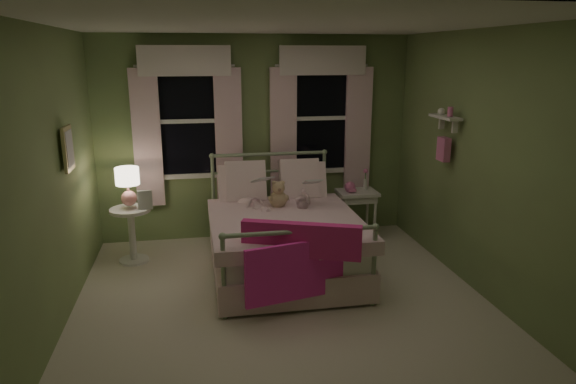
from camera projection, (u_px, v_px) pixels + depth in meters
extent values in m
plane|color=beige|center=(284.00, 306.00, 4.96)|extent=(4.20, 4.20, 0.00)
plane|color=white|center=(284.00, 24.00, 4.29)|extent=(4.20, 4.20, 0.00)
plane|color=#7C9C5D|center=(256.00, 139.00, 6.62)|extent=(4.00, 0.00, 4.00)
plane|color=#7C9C5D|center=(355.00, 267.00, 2.63)|extent=(4.00, 0.00, 4.00)
plane|color=#7C9C5D|center=(48.00, 185.00, 4.27)|extent=(0.00, 4.20, 4.20)
plane|color=#7C9C5D|center=(487.00, 167.00, 4.98)|extent=(0.00, 4.20, 4.20)
cube|color=white|center=(283.00, 235.00, 5.67)|extent=(1.44, 1.94, 0.26)
cube|color=white|center=(283.00, 255.00, 5.73)|extent=(1.54, 2.02, 0.30)
cube|color=white|center=(285.00, 224.00, 5.48)|extent=(1.58, 1.75, 0.14)
cylinder|color=#9EB793|center=(220.00, 250.00, 5.58)|extent=(0.04, 1.90, 0.04)
cylinder|color=#9EB793|center=(343.00, 241.00, 5.82)|extent=(0.04, 1.90, 0.04)
cylinder|color=#9EB793|center=(214.00, 201.00, 6.42)|extent=(0.04, 0.04, 1.15)
cylinder|color=#9EB793|center=(324.00, 196.00, 6.67)|extent=(0.04, 0.04, 1.15)
sphere|color=#9EB793|center=(212.00, 156.00, 6.27)|extent=(0.07, 0.07, 0.07)
sphere|color=#9EB793|center=(324.00, 152.00, 6.52)|extent=(0.07, 0.07, 0.07)
cylinder|color=#9EB793|center=(269.00, 154.00, 6.40)|extent=(1.42, 0.04, 0.04)
cylinder|color=#9EB793|center=(269.00, 171.00, 6.46)|extent=(1.38, 0.03, 0.03)
cylinder|color=#9EB793|center=(224.00, 278.00, 4.63)|extent=(0.04, 0.04, 0.80)
cylinder|color=#9EB793|center=(374.00, 267.00, 4.88)|extent=(0.04, 0.04, 0.80)
sphere|color=#9EB793|center=(222.00, 236.00, 4.52)|extent=(0.07, 0.07, 0.07)
sphere|color=#9EB793|center=(376.00, 227.00, 4.77)|extent=(0.07, 0.07, 0.07)
cylinder|color=#9EB793|center=(301.00, 232.00, 4.65)|extent=(1.42, 0.04, 0.04)
cube|color=white|center=(242.00, 188.00, 6.17)|extent=(0.55, 0.32, 0.57)
cube|color=white|center=(303.00, 185.00, 6.30)|extent=(0.55, 0.32, 0.57)
cube|color=white|center=(246.00, 181.00, 6.15)|extent=(0.48, 0.30, 0.51)
cube|color=white|center=(299.00, 179.00, 6.27)|extent=(0.48, 0.30, 0.51)
cube|color=#DB2B82|center=(301.00, 240.00, 4.67)|extent=(1.06, 0.48, 0.32)
cube|color=#FF31B5|center=(302.00, 270.00, 4.67)|extent=(1.08, 0.28, 0.55)
imported|color=#F7D1DD|center=(252.00, 179.00, 5.90)|extent=(0.33, 0.27, 0.78)
imported|color=#F7D1DD|center=(300.00, 183.00, 6.02)|extent=(0.35, 0.29, 0.65)
imported|color=beige|center=(255.00, 184.00, 5.67)|extent=(0.22, 0.17, 0.26)
imported|color=beige|center=(304.00, 186.00, 5.78)|extent=(0.20, 0.12, 0.26)
sphere|color=tan|center=(278.00, 199.00, 5.87)|extent=(0.20, 0.20, 0.20)
sphere|color=tan|center=(278.00, 188.00, 5.81)|extent=(0.15, 0.15, 0.15)
sphere|color=tan|center=(274.00, 183.00, 5.79)|extent=(0.06, 0.06, 0.06)
sphere|color=tan|center=(282.00, 183.00, 5.80)|extent=(0.06, 0.06, 0.06)
sphere|color=tan|center=(272.00, 199.00, 5.82)|extent=(0.08, 0.08, 0.08)
sphere|color=tan|center=(285.00, 198.00, 5.85)|extent=(0.08, 0.08, 0.08)
sphere|color=#8C6B51|center=(279.00, 190.00, 5.76)|extent=(0.05, 0.05, 0.05)
cylinder|color=white|center=(130.00, 210.00, 5.87)|extent=(0.46, 0.46, 0.04)
cylinder|color=white|center=(132.00, 236.00, 5.95)|extent=(0.08, 0.08, 0.60)
cylinder|color=white|center=(134.00, 260.00, 6.03)|extent=(0.34, 0.34, 0.03)
sphere|color=#DB8581|center=(129.00, 198.00, 5.83)|extent=(0.18, 0.18, 0.18)
cylinder|color=pink|center=(128.00, 188.00, 5.80)|extent=(0.03, 0.03, 0.11)
cylinder|color=#FFEAC6|center=(127.00, 176.00, 5.76)|extent=(0.27, 0.27, 0.20)
imported|color=beige|center=(138.00, 209.00, 5.80)|extent=(0.17, 0.23, 0.02)
cube|color=white|center=(357.00, 193.00, 6.61)|extent=(0.50, 0.40, 0.04)
cube|color=white|center=(357.00, 198.00, 6.63)|extent=(0.44, 0.34, 0.08)
cylinder|color=white|center=(345.00, 221.00, 6.52)|extent=(0.04, 0.04, 0.60)
cylinder|color=white|center=(375.00, 219.00, 6.59)|extent=(0.04, 0.04, 0.60)
cylinder|color=white|center=(338.00, 214.00, 6.80)|extent=(0.04, 0.04, 0.60)
cylinder|color=white|center=(367.00, 212.00, 6.87)|extent=(0.04, 0.04, 0.60)
sphere|color=pink|center=(350.00, 187.00, 6.57)|extent=(0.14, 0.14, 0.14)
cube|color=pink|center=(352.00, 190.00, 6.49)|extent=(0.10, 0.04, 0.04)
cylinder|color=white|center=(365.00, 184.00, 6.66)|extent=(0.05, 0.05, 0.14)
cylinder|color=#4C7F3F|center=(365.00, 176.00, 6.63)|extent=(0.01, 0.01, 0.12)
sphere|color=pink|center=(366.00, 171.00, 6.61)|extent=(0.06, 0.06, 0.06)
cube|color=black|center=(188.00, 121.00, 6.39)|extent=(0.76, 0.02, 1.35)
cube|color=white|center=(185.00, 63.00, 6.19)|extent=(0.84, 0.05, 0.06)
cube|color=white|center=(190.00, 176.00, 6.55)|extent=(0.84, 0.05, 0.06)
cube|color=white|center=(155.00, 122.00, 6.30)|extent=(0.06, 0.05, 1.40)
cube|color=white|center=(220.00, 120.00, 6.44)|extent=(0.06, 0.05, 1.40)
cube|color=white|center=(188.00, 121.00, 6.37)|extent=(0.76, 0.04, 0.05)
cube|color=white|center=(147.00, 139.00, 6.29)|extent=(0.34, 0.06, 1.70)
cube|color=white|center=(229.00, 137.00, 6.47)|extent=(0.34, 0.06, 1.70)
cube|color=white|center=(185.00, 61.00, 6.12)|extent=(1.10, 0.08, 0.36)
cylinder|color=white|center=(185.00, 66.00, 6.17)|extent=(1.20, 0.03, 0.03)
cube|color=black|center=(320.00, 118.00, 6.69)|extent=(0.76, 0.02, 1.35)
cube|color=white|center=(321.00, 63.00, 6.49)|extent=(0.84, 0.05, 0.06)
cube|color=white|center=(320.00, 171.00, 6.85)|extent=(0.84, 0.05, 0.06)
cube|color=white|center=(290.00, 119.00, 6.60)|extent=(0.06, 0.05, 1.40)
cube|color=white|center=(350.00, 118.00, 6.74)|extent=(0.06, 0.05, 1.40)
cube|color=white|center=(321.00, 118.00, 6.67)|extent=(0.76, 0.04, 0.05)
cube|color=white|center=(283.00, 135.00, 6.59)|extent=(0.34, 0.06, 1.70)
cube|color=white|center=(358.00, 133.00, 6.77)|extent=(0.34, 0.06, 1.70)
cube|color=white|center=(323.00, 60.00, 6.42)|extent=(1.10, 0.08, 0.36)
cylinder|color=white|center=(322.00, 65.00, 6.47)|extent=(1.20, 0.03, 0.03)
cube|color=white|center=(445.00, 117.00, 5.52)|extent=(0.15, 0.50, 0.03)
cube|color=white|center=(455.00, 126.00, 5.40)|extent=(0.06, 0.03, 0.14)
cube|color=white|center=(442.00, 123.00, 5.69)|extent=(0.06, 0.03, 0.14)
cylinder|color=pink|center=(450.00, 112.00, 5.40)|extent=(0.06, 0.06, 0.10)
sphere|color=white|center=(441.00, 111.00, 5.60)|extent=(0.08, 0.08, 0.08)
cube|color=pink|center=(444.00, 149.00, 5.61)|extent=(0.08, 0.18, 0.26)
cube|color=beige|center=(68.00, 149.00, 4.80)|extent=(0.03, 0.32, 0.42)
cube|color=silver|center=(70.00, 149.00, 4.80)|extent=(0.01, 0.25, 0.34)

